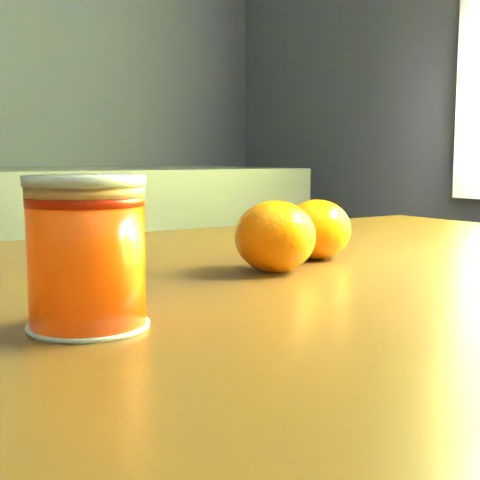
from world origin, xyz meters
TOP-DOWN VIEW (x-y plane):
  - table at (0.89, 0.28)m, footprint 1.12×0.80m
  - juice_glass at (0.67, 0.19)m, footprint 0.08×0.08m
  - orange_front at (0.89, 0.30)m, footprint 0.10×0.10m
  - orange_back at (0.97, 0.34)m, footprint 0.09×0.09m

SIDE VIEW (x-z plane):
  - table at x=0.89m, z-range 0.31..1.13m
  - orange_back at x=0.97m, z-range 0.82..0.89m
  - orange_front at x=0.89m, z-range 0.82..0.89m
  - juice_glass at x=0.67m, z-range 0.82..0.92m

